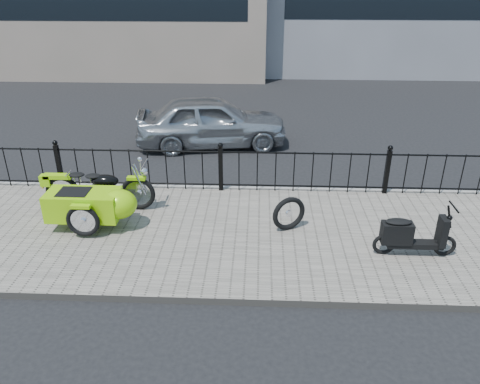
{
  "coord_description": "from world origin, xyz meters",
  "views": [
    {
      "loc": [
        0.82,
        -7.84,
        4.49
      ],
      "look_at": [
        0.47,
        -0.1,
        0.75
      ],
      "focal_mm": 35.0,
      "sensor_mm": 36.0,
      "label": 1
    }
  ],
  "objects_px": {
    "motorcycle_sidecar": "(96,201)",
    "scooter": "(410,236)",
    "spare_tire": "(289,214)",
    "sedan_car": "(212,121)"
  },
  "relations": [
    {
      "from": "motorcycle_sidecar",
      "to": "scooter",
      "type": "relative_size",
      "value": 1.65
    },
    {
      "from": "sedan_car",
      "to": "scooter",
      "type": "bearing_deg",
      "value": -153.74
    },
    {
      "from": "motorcycle_sidecar",
      "to": "sedan_car",
      "type": "bearing_deg",
      "value": 70.37
    },
    {
      "from": "scooter",
      "to": "spare_tire",
      "type": "distance_m",
      "value": 2.09
    },
    {
      "from": "motorcycle_sidecar",
      "to": "scooter",
      "type": "xyz_separation_m",
      "value": [
        5.51,
        -0.8,
        -0.11
      ]
    },
    {
      "from": "motorcycle_sidecar",
      "to": "sedan_car",
      "type": "xyz_separation_m",
      "value": [
        1.68,
        4.7,
        0.1
      ]
    },
    {
      "from": "motorcycle_sidecar",
      "to": "spare_tire",
      "type": "height_order",
      "value": "motorcycle_sidecar"
    },
    {
      "from": "spare_tire",
      "to": "sedan_car",
      "type": "relative_size",
      "value": 0.16
    },
    {
      "from": "motorcycle_sidecar",
      "to": "sedan_car",
      "type": "distance_m",
      "value": 4.99
    },
    {
      "from": "motorcycle_sidecar",
      "to": "spare_tire",
      "type": "xyz_separation_m",
      "value": [
        3.55,
        -0.06,
        -0.15
      ]
    }
  ]
}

